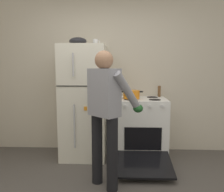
{
  "coord_description": "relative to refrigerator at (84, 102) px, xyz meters",
  "views": [
    {
      "loc": [
        0.23,
        -1.97,
        1.42
      ],
      "look_at": [
        0.09,
        1.32,
        1.0
      ],
      "focal_mm": 36.93,
      "sensor_mm": 36.0,
      "label": 1
    }
  ],
  "objects": [
    {
      "name": "stove_range",
      "position": [
        0.9,
        -0.02,
        -0.41
      ],
      "size": [
        0.76,
        1.23,
        0.94
      ],
      "color": "white",
      "rests_on": "ground"
    },
    {
      "name": "person_cook",
      "position": [
        0.41,
        -0.92,
        0.08
      ],
      "size": [
        0.66,
        0.69,
        1.6
      ],
      "color": "black",
      "rests_on": "ground"
    },
    {
      "name": "coffee_mug",
      "position": [
        0.18,
        0.05,
        0.92
      ],
      "size": [
        0.11,
        0.08,
        0.1
      ],
      "color": "silver",
      "rests_on": "refrigerator"
    },
    {
      "name": "pepper_mill",
      "position": [
        1.2,
        0.2,
        0.15
      ],
      "size": [
        0.05,
        0.05,
        0.17
      ],
      "primitive_type": "cylinder",
      "color": "brown",
      "rests_on": "stove_range"
    },
    {
      "name": "kitchen_wall_back",
      "position": [
        0.36,
        0.38,
        0.48
      ],
      "size": [
        6.0,
        0.1,
        2.7
      ],
      "primitive_type": "cube",
      "color": "beige",
      "rests_on": "ground"
    },
    {
      "name": "red_pot",
      "position": [
        0.74,
        -0.05,
        0.13
      ],
      "size": [
        0.35,
        0.25,
        0.12
      ],
      "color": "orange",
      "rests_on": "stove_range"
    },
    {
      "name": "mixing_bowl",
      "position": [
        -0.08,
        0.0,
        0.93
      ],
      "size": [
        0.26,
        0.26,
        0.12
      ],
      "primitive_type": "ellipsoid",
      "color": "black",
      "rests_on": "refrigerator"
    },
    {
      "name": "refrigerator",
      "position": [
        0.0,
        0.0,
        0.0
      ],
      "size": [
        0.68,
        0.72,
        1.74
      ],
      "color": "silver",
      "rests_on": "ground"
    }
  ]
}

